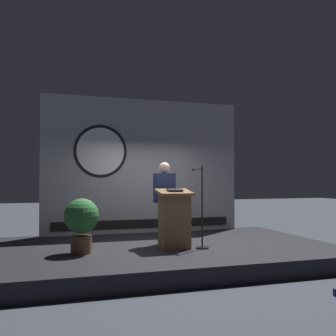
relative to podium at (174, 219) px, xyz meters
The scene contains 7 objects.
ground_plane 0.94m from the podium, 93.84° to the left, with size 40.00×40.00×0.00m, color #383D47.
stage_platform 0.80m from the podium, 93.84° to the left, with size 6.40×4.00×0.30m, color black.
banner_display 2.48m from the podium, 91.47° to the left, with size 4.80×0.12×3.21m.
podium is the anchor object (origin of this frame).
speaker_person 0.56m from the podium, 95.85° to the left, with size 0.40×0.26×1.62m.
microphone_stand 0.50m from the podium, 10.26° to the right, with size 0.24×0.59×1.53m.
potted_plant 1.69m from the podium, behind, with size 0.60×0.60×0.95m.
Camera 1 is at (-2.23, -7.16, 1.58)m, focal length 40.95 mm.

